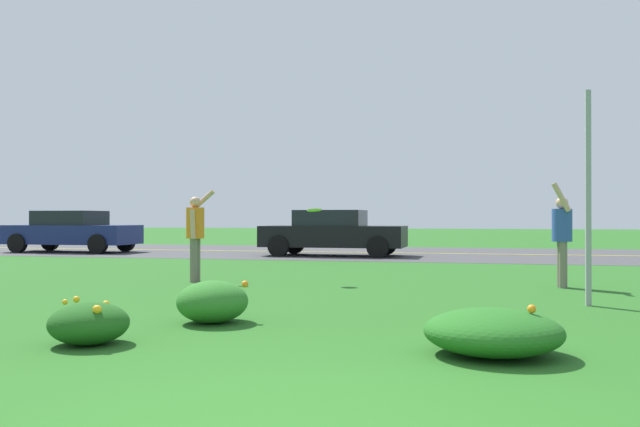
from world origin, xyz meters
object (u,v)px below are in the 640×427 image
at_px(person_catcher_blue_shirt, 562,233).
at_px(frisbee_lime, 314,210).
at_px(sign_post_near_path, 588,198).
at_px(car_black_center_left, 333,233).
at_px(car_navy_leftmost, 72,231).
at_px(person_thrower_orange_shirt, 195,231).

distance_m(person_catcher_blue_shirt, frisbee_lime, 4.41).
distance_m(sign_post_near_path, car_black_center_left, 12.47).
bearing_deg(car_black_center_left, person_catcher_blue_shirt, -54.62).
distance_m(frisbee_lime, car_black_center_left, 8.84).
relative_size(sign_post_near_path, car_black_center_left, 0.66).
height_order(frisbee_lime, car_navy_leftmost, car_navy_leftmost).
relative_size(sign_post_near_path, car_navy_leftmost, 0.66).
bearing_deg(car_black_center_left, frisbee_lime, -79.51).
xyz_separation_m(sign_post_near_path, person_catcher_blue_shirt, (-0.09, 2.43, -0.54)).
xyz_separation_m(sign_post_near_path, car_black_center_left, (-6.08, 10.86, -0.75)).
height_order(person_thrower_orange_shirt, person_catcher_blue_shirt, person_catcher_blue_shirt).
height_order(sign_post_near_path, person_thrower_orange_shirt, sign_post_near_path).
bearing_deg(car_black_center_left, car_navy_leftmost, 180.00).
distance_m(person_thrower_orange_shirt, person_catcher_blue_shirt, 6.64).
bearing_deg(sign_post_near_path, frisbee_lime, 153.90).
relative_size(person_catcher_blue_shirt, car_black_center_left, 0.41).
xyz_separation_m(person_thrower_orange_shirt, frisbee_lime, (2.23, 0.34, 0.39)).
distance_m(sign_post_near_path, car_navy_leftmost, 18.91).
height_order(sign_post_near_path, car_navy_leftmost, sign_post_near_path).
bearing_deg(sign_post_near_path, car_black_center_left, 119.23).
bearing_deg(sign_post_near_path, car_navy_leftmost, 144.92).
bearing_deg(sign_post_near_path, person_thrower_orange_shirt, 164.55).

